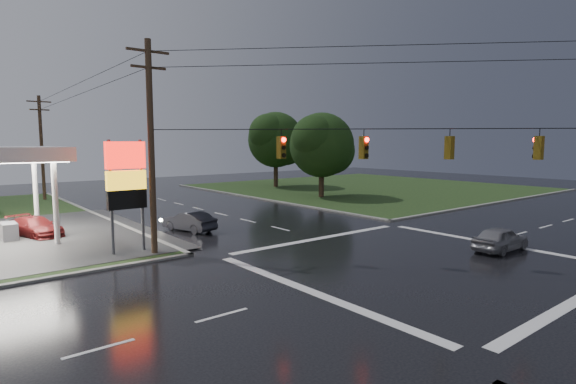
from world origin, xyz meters
TOP-DOWN VIEW (x-y plane):
  - ground at (0.00, 0.00)m, footprint 120.00×120.00m
  - grass_ne at (26.00, 26.00)m, footprint 36.00×36.00m
  - pylon_sign at (-10.50, 10.50)m, footprint 2.00×0.35m
  - utility_pole_nw at (-9.50, 9.50)m, footprint 2.20×0.32m
  - utility_pole_n at (-9.50, 38.00)m, footprint 2.20×0.32m
  - traffic_signals at (0.02, -0.02)m, footprint 26.87×26.87m
  - tree_ne_near at (14.14, 21.99)m, footprint 7.99×6.80m
  - tree_ne_far at (17.15, 33.99)m, footprint 8.46×7.20m
  - car_north at (-5.23, 14.11)m, footprint 2.38×4.20m
  - car_crossing at (5.45, -1.44)m, footprint 3.92×1.61m
  - car_pump at (-13.55, 18.44)m, footprint 3.10×4.66m

SIDE VIEW (x-z plane):
  - ground at x=0.00m, z-range 0.00..0.00m
  - grass_ne at x=26.00m, z-range 0.00..0.08m
  - car_pump at x=-13.55m, z-range 0.00..1.26m
  - car_north at x=-5.23m, z-range 0.00..1.31m
  - car_crossing at x=5.45m, z-range 0.00..1.33m
  - pylon_sign at x=-10.50m, z-range 1.01..7.01m
  - utility_pole_n at x=-9.50m, z-range 0.22..10.72m
  - tree_ne_near at x=14.14m, z-range 1.07..10.05m
  - utility_pole_nw at x=-9.50m, z-range 0.22..11.22m
  - tree_ne_far at x=17.15m, z-range 1.28..11.08m
  - traffic_signals at x=0.02m, z-range 5.75..7.22m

